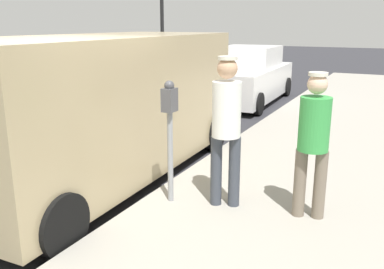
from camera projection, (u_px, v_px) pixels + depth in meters
name	position (u px, v px, depth m)	size (l,w,h in m)	color
ground_plane	(65.00, 205.00, 5.52)	(80.00, 80.00, 0.00)	#2D2D33
sidewalk_slab	(343.00, 267.00, 3.98)	(5.00, 32.00, 0.15)	#9E998E
parking_meter_near	(170.00, 121.00, 5.03)	(0.14, 0.18, 1.52)	gray
pedestrian_in_green	(313.00, 137.00, 4.62)	(0.36, 0.34, 1.67)	#726656
pedestrian_in_white	(226.00, 122.00, 4.90)	(0.35, 0.34, 1.81)	#383D47
parked_van	(102.00, 104.00, 6.21)	(2.23, 5.25, 2.15)	tan
parked_sedan_ahead	(246.00, 77.00, 12.49)	(2.07, 4.46, 1.65)	white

